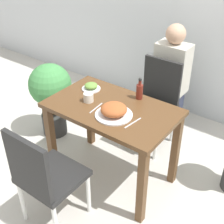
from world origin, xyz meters
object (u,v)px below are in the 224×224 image
(chair_near, at_px, (44,175))
(drink_cup, at_px, (88,97))
(food_plate, at_px, (114,111))
(potted_plant_left, at_px, (51,91))
(side_plate, at_px, (91,87))
(sauce_bottle, at_px, (140,91))
(person_figure, at_px, (171,79))
(chair_far, at_px, (155,99))

(chair_near, height_order, drink_cup, chair_near)
(food_plate, xyz_separation_m, potted_plant_left, (-1.00, 0.26, -0.28))
(food_plate, relative_size, side_plate, 1.77)
(side_plate, xyz_separation_m, sauce_bottle, (0.43, 0.12, 0.05))
(side_plate, bearing_deg, person_figure, 70.14)
(sauce_bottle, bearing_deg, food_plate, -92.77)
(drink_cup, height_order, person_figure, person_figure)
(chair_far, relative_size, food_plate, 3.04)
(sauce_bottle, height_order, person_figure, person_figure)
(chair_near, bearing_deg, potted_plant_left, -46.50)
(drink_cup, bearing_deg, chair_far, 73.02)
(chair_near, xyz_separation_m, potted_plant_left, (-0.83, 0.87, 0.02))
(chair_near, xyz_separation_m, sauce_bottle, (0.18, 0.95, 0.32))
(sauce_bottle, bearing_deg, chair_far, 100.57)
(sauce_bottle, xyz_separation_m, person_figure, (-0.10, 0.79, -0.24))
(sauce_bottle, bearing_deg, side_plate, -164.55)
(chair_near, bearing_deg, chair_far, -94.04)
(sauce_bottle, distance_m, person_figure, 0.83)
(chair_far, height_order, drink_cup, chair_far)
(side_plate, xyz_separation_m, drink_cup, (0.12, -0.17, 0.01))
(sauce_bottle, bearing_deg, drink_cup, -137.04)
(drink_cup, bearing_deg, sauce_bottle, 42.96)
(food_plate, relative_size, potted_plant_left, 0.36)
(chair_near, distance_m, person_figure, 1.74)
(person_figure, bearing_deg, sauce_bottle, -82.98)
(food_plate, bearing_deg, person_figure, 94.11)
(side_plate, xyz_separation_m, person_figure, (0.33, 0.91, -0.19))
(chair_near, bearing_deg, side_plate, -73.71)
(chair_far, relative_size, drink_cup, 10.71)
(drink_cup, bearing_deg, chair_near, -79.07)
(drink_cup, height_order, sauce_bottle, sauce_bottle)
(drink_cup, xyz_separation_m, sauce_bottle, (0.31, 0.29, 0.04))
(side_plate, relative_size, potted_plant_left, 0.20)
(side_plate, relative_size, drink_cup, 1.99)
(food_plate, xyz_separation_m, sauce_bottle, (0.02, 0.34, 0.03))
(chair_far, relative_size, sauce_bottle, 4.64)
(chair_near, xyz_separation_m, drink_cup, (-0.13, 0.66, 0.29))
(side_plate, height_order, person_figure, person_figure)
(chair_near, height_order, person_figure, person_figure)
(chair_near, xyz_separation_m, chair_far, (0.10, 1.40, 0.00))
(person_figure, bearing_deg, drink_cup, -101.15)
(sauce_bottle, xyz_separation_m, potted_plant_left, (-1.01, -0.07, -0.31))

